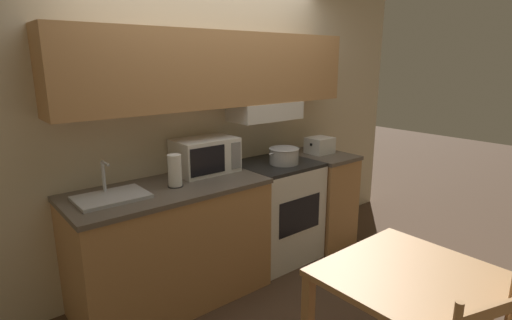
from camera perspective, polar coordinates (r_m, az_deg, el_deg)
ground_plane at (r=3.95m, az=-6.16°, el=-13.93°), size 16.00×16.00×0.00m
wall_back at (r=3.46m, az=-6.05°, el=8.11°), size 5.06×0.38×2.55m
lower_counter_main at (r=3.21m, az=-12.03°, el=-11.70°), size 1.49×0.69×0.94m
lower_counter_right_stub at (r=4.19m, az=8.98°, el=-5.30°), size 0.47×0.69×0.94m
stove_range at (r=3.80m, az=2.79°, el=-7.21°), size 0.70×0.64×0.94m
cooking_pot at (r=3.61m, az=4.02°, el=0.67°), size 0.35×0.27×0.15m
microwave at (r=3.34m, az=-7.25°, el=0.65°), size 0.51×0.34×0.29m
toaster at (r=4.06m, az=9.08°, el=2.11°), size 0.25×0.21×0.16m
sink_basin at (r=2.88m, az=-19.96°, el=-4.89°), size 0.47×0.33×0.25m
paper_towel_roll at (r=3.00m, az=-11.53°, el=-1.52°), size 0.12×0.12×0.24m
dining_table at (r=2.44m, az=21.22°, el=-17.13°), size 0.87×0.84×0.74m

